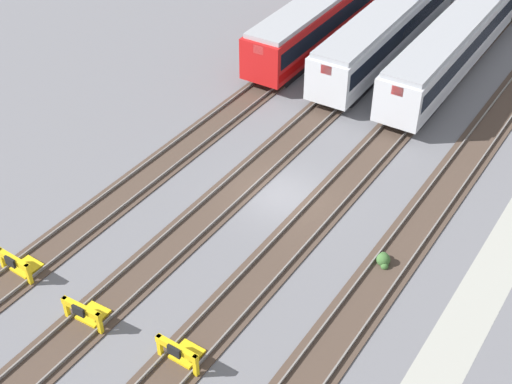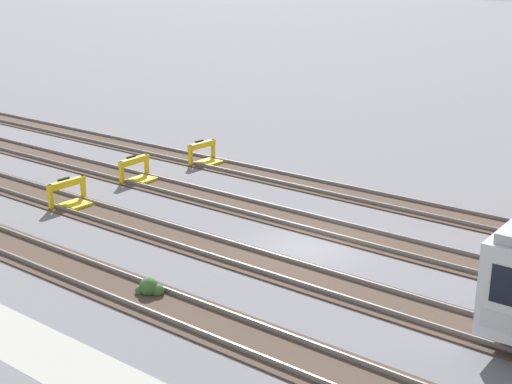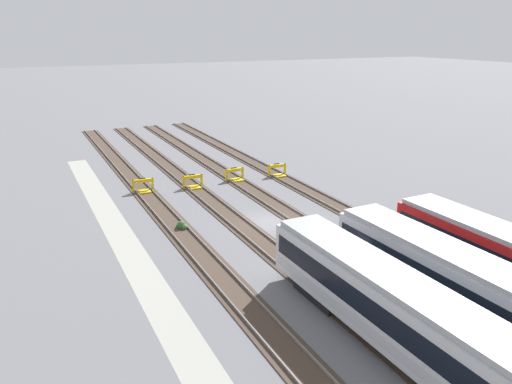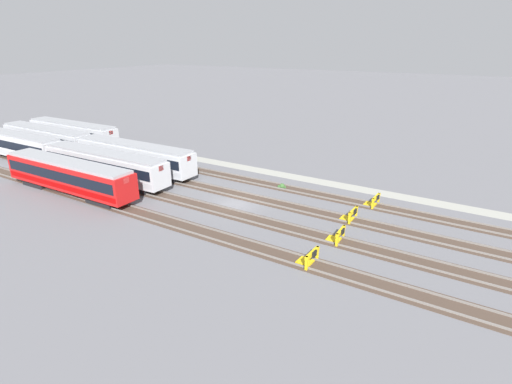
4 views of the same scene
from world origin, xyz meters
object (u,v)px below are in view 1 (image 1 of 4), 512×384
at_px(bumper_stop_far_inner_track, 20,265).
at_px(bumper_stop_middle_track, 87,313).
at_px(subway_car_front_row_leftmost, 326,14).
at_px(bumper_stop_near_inner_track, 182,353).
at_px(subway_car_front_row_left_inner, 387,29).
at_px(weed_clump, 384,260).
at_px(subway_car_front_row_right_inner, 452,46).

bearing_deg(bumper_stop_far_inner_track, bumper_stop_middle_track, -95.98).
bearing_deg(subway_car_front_row_leftmost, bumper_stop_far_inner_track, -179.98).
distance_m(bumper_stop_near_inner_track, bumper_stop_middle_track, 4.63).
relative_size(subway_car_front_row_left_inner, bumper_stop_far_inner_track, 9.00).
bearing_deg(weed_clump, bumper_stop_middle_track, 138.41).
height_order(subway_car_front_row_left_inner, bumper_stop_middle_track, subway_car_front_row_left_inner).
bearing_deg(bumper_stop_middle_track, bumper_stop_far_inner_track, 84.02).
bearing_deg(subway_car_front_row_leftmost, subway_car_front_row_right_inner, -90.00).
bearing_deg(subway_car_front_row_leftmost, weed_clump, -144.54).
bearing_deg(bumper_stop_near_inner_track, bumper_stop_middle_track, 96.16).
relative_size(subway_car_front_row_left_inner, subway_car_front_row_right_inner, 1.00).
height_order(bumper_stop_near_inner_track, bumper_stop_far_inner_track, same).
distance_m(subway_car_front_row_left_inner, subway_car_front_row_right_inner, 4.57).
height_order(subway_car_front_row_left_inner, weed_clump, subway_car_front_row_left_inner).
bearing_deg(weed_clump, bumper_stop_far_inner_track, 125.30).
xyz_separation_m(subway_car_front_row_leftmost, subway_car_front_row_left_inner, (0.00, -4.63, 0.00)).
height_order(bumper_stop_middle_track, weed_clump, bumper_stop_middle_track).
height_order(bumper_stop_far_inner_track, weed_clump, bumper_stop_far_inner_track).
relative_size(subway_car_front_row_leftmost, subway_car_front_row_left_inner, 1.00).
relative_size(subway_car_front_row_right_inner, bumper_stop_middle_track, 8.97).
relative_size(subway_car_front_row_leftmost, weed_clump, 19.61).
bearing_deg(subway_car_front_row_right_inner, subway_car_front_row_leftmost, 90.00).
distance_m(bumper_stop_middle_track, bumper_stop_far_inner_track, 4.59).
relative_size(subway_car_front_row_leftmost, subway_car_front_row_right_inner, 1.00).
distance_m(subway_car_front_row_right_inner, bumper_stop_far_inner_track, 29.88).
bearing_deg(bumper_stop_far_inner_track, subway_car_front_row_left_inner, -9.25).
bearing_deg(subway_car_front_row_right_inner, subway_car_front_row_left_inner, 90.00).
distance_m(subway_car_front_row_left_inner, bumper_stop_far_inner_track, 28.81).
relative_size(subway_car_front_row_right_inner, weed_clump, 19.60).
xyz_separation_m(subway_car_front_row_left_inner, subway_car_front_row_right_inner, (0.00, -4.57, 0.00)).
bearing_deg(bumper_stop_middle_track, subway_car_front_row_right_inner, -9.11).
height_order(subway_car_front_row_leftmost, subway_car_front_row_right_inner, same).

